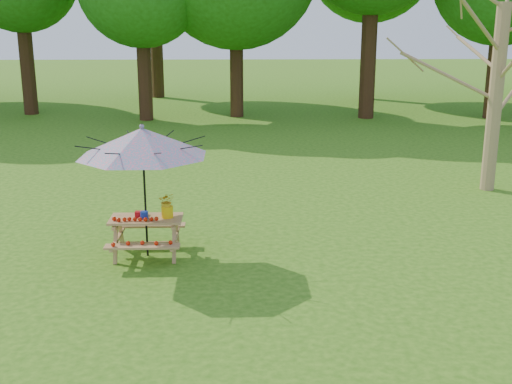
{
  "coord_description": "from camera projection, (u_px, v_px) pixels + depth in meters",
  "views": [
    {
      "loc": [
        4.04,
        -5.33,
        3.87
      ],
      "look_at": [
        4.34,
        4.92,
        1.1
      ],
      "focal_mm": 45.0,
      "sensor_mm": 36.0,
      "label": 1
    }
  ],
  "objects": [
    {
      "name": "produce_bins",
      "position": [
        142.0,
        214.0,
        10.68
      ],
      "size": [
        0.23,
        0.34,
        0.13
      ],
      "color": "red",
      "rests_on": "picnic_table"
    },
    {
      "name": "flower_bucket",
      "position": [
        167.0,
        204.0,
        10.64
      ],
      "size": [
        0.28,
        0.25,
        0.43
      ],
      "color": "yellow",
      "rests_on": "picnic_table"
    },
    {
      "name": "picnic_table",
      "position": [
        147.0,
        237.0,
        10.76
      ],
      "size": [
        1.2,
        1.32,
        0.67
      ],
      "color": "#A8824C",
      "rests_on": "ground"
    },
    {
      "name": "tomatoes_row",
      "position": [
        135.0,
        219.0,
        10.49
      ],
      "size": [
        0.77,
        0.13,
        0.07
      ],
      "primitive_type": null,
      "color": "red",
      "rests_on": "picnic_table"
    },
    {
      "name": "patio_umbrella",
      "position": [
        142.0,
        142.0,
        10.34
      ],
      "size": [
        2.83,
        2.83,
        2.25
      ],
      "color": "black",
      "rests_on": "ground"
    }
  ]
}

